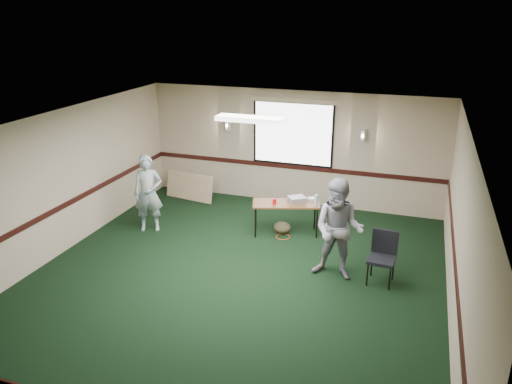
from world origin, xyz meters
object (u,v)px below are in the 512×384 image
(folding_table, at_px, (286,205))
(projector, at_px, (297,199))
(person_left, at_px, (148,193))
(person_right, at_px, (339,230))
(conference_chair, at_px, (383,253))

(folding_table, relative_size, projector, 4.43)
(projector, height_order, person_left, person_left)
(person_left, relative_size, person_right, 0.91)
(folding_table, distance_m, person_right, 1.98)
(conference_chair, height_order, person_right, person_right)
(conference_chair, distance_m, person_left, 4.89)
(person_right, bearing_deg, conference_chair, 13.37)
(folding_table, distance_m, projector, 0.26)
(folding_table, relative_size, person_right, 0.81)
(projector, relative_size, person_right, 0.18)
(projector, bearing_deg, conference_chair, -74.39)
(projector, xyz_separation_m, person_right, (1.13, -1.58, 0.16))
(person_left, bearing_deg, conference_chair, -30.72)
(person_left, xyz_separation_m, person_right, (4.09, -0.72, 0.08))
(conference_chair, bearing_deg, projector, 147.02)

